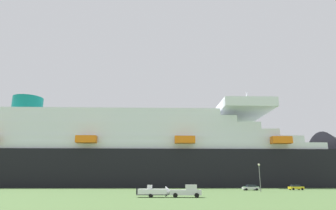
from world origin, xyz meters
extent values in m
plane|color=#4C6B38|center=(0.00, 30.00, 0.00)|extent=(600.00, 600.00, 0.00)
cube|color=black|center=(-21.48, 66.85, 7.54)|extent=(225.25, 62.96, 15.09)
cube|color=white|center=(-21.48, 66.85, 16.54)|extent=(198.40, 56.89, 2.89)
cube|color=white|center=(-25.90, 67.37, 19.43)|extent=(188.96, 55.02, 2.89)
cube|color=white|center=(-30.32, 67.89, 22.33)|extent=(178.27, 52.88, 2.89)
cube|color=white|center=(-34.74, 68.40, 25.22)|extent=(171.93, 51.95, 2.89)
cube|color=white|center=(-39.15, 68.92, 28.12)|extent=(161.08, 50.06, 2.89)
cube|color=white|center=(-43.57, 69.43, 31.01)|extent=(156.08, 49.04, 2.89)
cube|color=white|center=(44.79, 59.13, 34.46)|extent=(26.86, 43.49, 4.00)
cylinder|color=#0C7266|center=(-54.62, 70.72, 36.58)|extent=(14.95, 14.95, 8.24)
cylinder|color=silver|center=(49.21, 58.61, 38.46)|extent=(0.80, 0.80, 12.00)
cube|color=orange|center=(-23.74, 47.51, 18.56)|extent=(8.32, 4.11, 2.80)
cube|color=orange|center=(14.92, 43.00, 18.56)|extent=(8.32, 4.11, 2.80)
cube|color=orange|center=(53.58, 38.49, 18.56)|extent=(8.32, 4.11, 2.80)
cube|color=silver|center=(2.35, -17.88, 0.85)|extent=(5.88, 3.05, 0.90)
cube|color=silver|center=(3.34, -18.08, 1.75)|extent=(2.34, 2.20, 0.90)
cube|color=#26333F|center=(4.00, -18.21, 1.66)|extent=(0.42, 1.67, 0.63)
cylinder|color=black|center=(4.47, -17.28, 0.40)|extent=(0.84, 0.43, 0.80)
cylinder|color=black|center=(4.08, -19.24, 0.40)|extent=(0.84, 0.43, 0.80)
cylinder|color=black|center=(0.79, -16.55, 0.40)|extent=(0.84, 0.43, 0.80)
cylinder|color=black|center=(0.40, -18.51, 0.40)|extent=(0.84, 0.43, 0.80)
cube|color=#595960|center=(-3.45, -16.73, 0.47)|extent=(5.84, 2.94, 0.16)
cube|color=#595960|center=(-0.22, -17.37, 0.47)|extent=(1.81, 0.47, 0.10)
cylinder|color=black|center=(-3.49, -15.65, 0.32)|extent=(0.67, 0.34, 0.64)
cylinder|color=black|center=(-3.90, -17.71, 0.32)|extent=(0.67, 0.34, 0.64)
cube|color=white|center=(-3.45, -16.73, 1.00)|extent=(5.38, 3.04, 0.90)
cone|color=white|center=(-0.57, -17.30, 1.00)|extent=(1.54, 2.09, 1.89)
cube|color=silver|center=(-3.95, -16.63, 1.80)|extent=(0.98, 1.14, 0.70)
cube|color=black|center=(-6.13, -16.20, 1.00)|extent=(0.45, 0.56, 1.10)
cylinder|color=slate|center=(27.12, 4.40, 3.37)|extent=(0.20, 0.20, 6.73)
sphere|color=#F9F2CC|center=(27.12, 4.40, 6.98)|extent=(0.56, 0.56, 0.56)
cube|color=yellow|center=(44.05, 15.76, 0.68)|extent=(4.44, 1.85, 0.70)
cube|color=#1E232D|center=(43.83, 15.76, 1.31)|extent=(2.49, 1.67, 0.55)
cylinder|color=black|center=(45.51, 16.68, 0.33)|extent=(0.66, 0.22, 0.66)
cylinder|color=black|center=(45.51, 14.83, 0.33)|extent=(0.66, 0.22, 0.66)
cylinder|color=black|center=(42.58, 16.69, 0.33)|extent=(0.66, 0.22, 0.66)
cylinder|color=black|center=(42.58, 14.83, 0.33)|extent=(0.66, 0.22, 0.66)
cube|color=#2D723F|center=(31.82, 21.14, 0.68)|extent=(4.75, 2.46, 0.70)
cube|color=#1E232D|center=(31.60, 21.18, 1.31)|extent=(2.76, 1.97, 0.55)
cylinder|color=black|center=(33.44, 21.77, 0.33)|extent=(0.69, 0.32, 0.66)
cylinder|color=black|center=(33.16, 20.03, 0.33)|extent=(0.69, 0.32, 0.66)
cylinder|color=black|center=(30.48, 22.25, 0.33)|extent=(0.69, 0.32, 0.66)
cylinder|color=black|center=(30.20, 20.51, 0.33)|extent=(0.69, 0.32, 0.66)
cube|color=silver|center=(28.77, 14.62, 0.68)|extent=(4.90, 2.17, 0.70)
cube|color=#1E232D|center=(29.01, 14.60, 1.31)|extent=(2.80, 1.81, 0.55)
cylinder|color=black|center=(27.12, 13.89, 0.33)|extent=(0.68, 0.28, 0.66)
cylinder|color=black|center=(27.28, 15.63, 0.33)|extent=(0.68, 0.28, 0.66)
cylinder|color=black|center=(30.26, 13.60, 0.33)|extent=(0.68, 0.28, 0.66)
cylinder|color=black|center=(30.41, 15.35, 0.33)|extent=(0.68, 0.28, 0.66)
camera|label=1|loc=(-8.70, -71.43, 3.01)|focal=31.44mm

